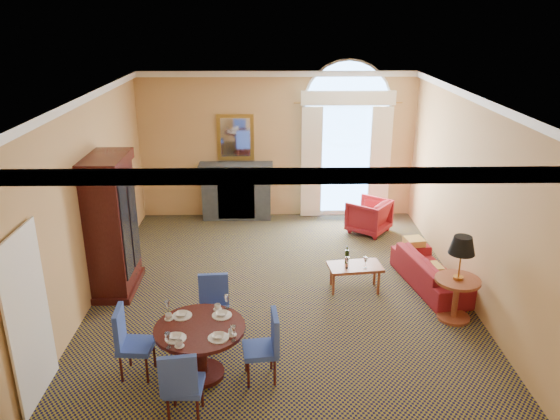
{
  "coord_description": "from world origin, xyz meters",
  "views": [
    {
      "loc": [
        -0.17,
        -7.9,
        4.4
      ],
      "look_at": [
        0.0,
        0.5,
        1.3
      ],
      "focal_mm": 35.0,
      "sensor_mm": 36.0,
      "label": 1
    }
  ],
  "objects_px": {
    "coffee_table": "(355,267)",
    "side_table": "(459,269)",
    "sofa": "(432,271)",
    "armchair": "(369,216)",
    "armoire": "(112,227)",
    "dining_table": "(200,339)"
  },
  "relations": [
    {
      "from": "armchair",
      "to": "side_table",
      "type": "bearing_deg",
      "value": 48.65
    },
    {
      "from": "sofa",
      "to": "side_table",
      "type": "relative_size",
      "value": 1.39
    },
    {
      "from": "dining_table",
      "to": "side_table",
      "type": "distance_m",
      "value": 3.88
    },
    {
      "from": "armchair",
      "to": "side_table",
      "type": "distance_m",
      "value": 3.55
    },
    {
      "from": "armoire",
      "to": "side_table",
      "type": "bearing_deg",
      "value": -11.29
    },
    {
      "from": "dining_table",
      "to": "armchair",
      "type": "height_order",
      "value": "dining_table"
    },
    {
      "from": "side_table",
      "to": "armchair",
      "type": "bearing_deg",
      "value": 101.58
    },
    {
      "from": "dining_table",
      "to": "sofa",
      "type": "bearing_deg",
      "value": 33.06
    },
    {
      "from": "dining_table",
      "to": "side_table",
      "type": "bearing_deg",
      "value": 19.52
    },
    {
      "from": "sofa",
      "to": "coffee_table",
      "type": "xyz_separation_m",
      "value": [
        -1.33,
        -0.11,
        0.14
      ]
    },
    {
      "from": "dining_table",
      "to": "armoire",
      "type": "bearing_deg",
      "value": 125.44
    },
    {
      "from": "armchair",
      "to": "coffee_table",
      "type": "distance_m",
      "value": 2.59
    },
    {
      "from": "dining_table",
      "to": "side_table",
      "type": "relative_size",
      "value": 0.86
    },
    {
      "from": "coffee_table",
      "to": "dining_table",
      "type": "bearing_deg",
      "value": -142.63
    },
    {
      "from": "armoire",
      "to": "armchair",
      "type": "relative_size",
      "value": 2.95
    },
    {
      "from": "coffee_table",
      "to": "side_table",
      "type": "xyz_separation_m",
      "value": [
        1.38,
        -0.94,
        0.42
      ]
    },
    {
      "from": "sofa",
      "to": "armoire",
      "type": "bearing_deg",
      "value": 78.88
    },
    {
      "from": "dining_table",
      "to": "sofa",
      "type": "relative_size",
      "value": 0.62
    },
    {
      "from": "coffee_table",
      "to": "side_table",
      "type": "bearing_deg",
      "value": -41.51
    },
    {
      "from": "sofa",
      "to": "armchair",
      "type": "relative_size",
      "value": 2.37
    },
    {
      "from": "side_table",
      "to": "coffee_table",
      "type": "bearing_deg",
      "value": 145.64
    },
    {
      "from": "sofa",
      "to": "coffee_table",
      "type": "distance_m",
      "value": 1.34
    }
  ]
}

